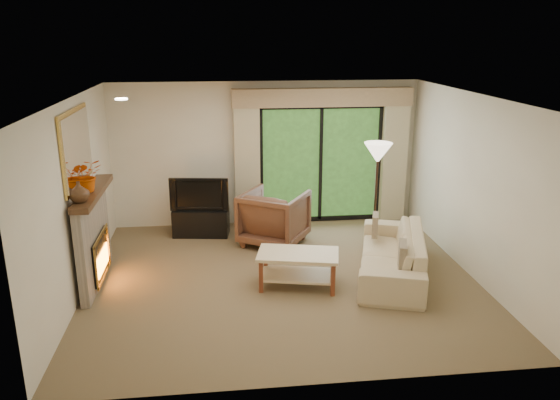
{
  "coord_description": "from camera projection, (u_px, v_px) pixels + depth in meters",
  "views": [
    {
      "loc": [
        -0.88,
        -7.15,
        3.41
      ],
      "look_at": [
        0.0,
        0.3,
        1.1
      ],
      "focal_mm": 35.0,
      "sensor_mm": 36.0,
      "label": 1
    }
  ],
  "objects": [
    {
      "name": "branches",
      "position": [
        87.0,
        175.0,
        7.24
      ],
      "size": [
        0.49,
        0.46,
        0.44
      ],
      "primitive_type": "imported",
      "rotation": [
        0.0,
        0.0,
        0.35
      ],
      "color": "#CA4A06",
      "rests_on": "fireplace"
    },
    {
      "name": "vase",
      "position": [
        79.0,
        192.0,
        6.81
      ],
      "size": [
        0.3,
        0.3,
        0.27
      ],
      "primitive_type": "imported",
      "rotation": [
        0.0,
        0.0,
        -0.21
      ],
      "color": "#462C1A",
      "rests_on": "fireplace"
    },
    {
      "name": "coffee_table",
      "position": [
        298.0,
        269.0,
        7.59
      ],
      "size": [
        1.21,
        0.84,
        0.5
      ],
      "primitive_type": null,
      "rotation": [
        0.0,
        0.0,
        -0.22
      ],
      "color": "beige",
      "rests_on": "floor"
    },
    {
      "name": "wall_left",
      "position": [
        76.0,
        199.0,
        7.19
      ],
      "size": [
        0.0,
        5.0,
        5.0
      ],
      "primitive_type": "plane",
      "rotation": [
        1.57,
        0.0,
        1.57
      ],
      "color": "silver",
      "rests_on": "ground"
    },
    {
      "name": "fireplace",
      "position": [
        93.0,
        237.0,
        7.58
      ],
      "size": [
        0.24,
        1.7,
        1.37
      ],
      "primitive_type": null,
      "color": "gray",
      "rests_on": "floor"
    },
    {
      "name": "wall_right",
      "position": [
        473.0,
        186.0,
        7.81
      ],
      "size": [
        0.0,
        5.0,
        5.0
      ],
      "primitive_type": "plane",
      "rotation": [
        1.57,
        0.0,
        -1.57
      ],
      "color": "silver",
      "rests_on": "ground"
    },
    {
      "name": "pillow_far",
      "position": [
        375.0,
        225.0,
        8.49
      ],
      "size": [
        0.19,
        0.35,
        0.34
      ],
      "primitive_type": "cube",
      "rotation": [
        0.0,
        0.0,
        -0.3
      ],
      "color": "brown",
      "rests_on": "sofa"
    },
    {
      "name": "sofa",
      "position": [
        392.0,
        253.0,
        7.95
      ],
      "size": [
        1.5,
        2.39,
        0.65
      ],
      "primitive_type": "imported",
      "rotation": [
        0.0,
        0.0,
        -1.87
      ],
      "color": "#CCB58B",
      "rests_on": "floor"
    },
    {
      "name": "mirror",
      "position": [
        77.0,
        148.0,
        7.2
      ],
      "size": [
        0.07,
        1.45,
        1.02
      ],
      "primitive_type": null,
      "color": "gold",
      "rests_on": "wall_left"
    },
    {
      "name": "sliding_door",
      "position": [
        320.0,
        164.0,
        10.0
      ],
      "size": [
        2.26,
        0.1,
        2.16
      ],
      "primitive_type": null,
      "color": "black",
      "rests_on": "floor"
    },
    {
      "name": "curtain_left",
      "position": [
        247.0,
        162.0,
        9.71
      ],
      "size": [
        0.45,
        0.18,
        2.35
      ],
      "primitive_type": "cube",
      "color": "#BEB18A",
      "rests_on": "floor"
    },
    {
      "name": "pillow_near",
      "position": [
        402.0,
        257.0,
        7.26
      ],
      "size": [
        0.21,
        0.4,
        0.38
      ],
      "primitive_type": "cube",
      "rotation": [
        0.0,
        0.0,
        -0.3
      ],
      "color": "brown",
      "rests_on": "sofa"
    },
    {
      "name": "floor_lamp",
      "position": [
        376.0,
        194.0,
        9.01
      ],
      "size": [
        0.59,
        0.59,
        1.71
      ],
      "primitive_type": null,
      "rotation": [
        0.0,
        0.0,
        0.34
      ],
      "color": "#FFEBCE",
      "rests_on": "floor"
    },
    {
      "name": "cornice",
      "position": [
        323.0,
        97.0,
        9.55
      ],
      "size": [
        3.2,
        0.24,
        0.32
      ],
      "primitive_type": "cube",
      "color": "tan",
      "rests_on": "wall_back"
    },
    {
      "name": "wall_back",
      "position": [
        266.0,
        154.0,
        9.87
      ],
      "size": [
        5.0,
        0.0,
        5.0
      ],
      "primitive_type": "plane",
      "rotation": [
        1.57,
        0.0,
        0.0
      ],
      "color": "silver",
      "rests_on": "ground"
    },
    {
      "name": "ceiling",
      "position": [
        283.0,
        97.0,
        7.12
      ],
      "size": [
        5.5,
        5.5,
        0.0
      ],
      "primitive_type": "plane",
      "rotation": [
        3.14,
        0.0,
        0.0
      ],
      "color": "white",
      "rests_on": "ground"
    },
    {
      "name": "curtain_right",
      "position": [
        394.0,
        158.0,
        10.01
      ],
      "size": [
        0.45,
        0.18,
        2.35
      ],
      "primitive_type": "cube",
      "color": "#BEB18A",
      "rests_on": "floor"
    },
    {
      "name": "wall_front",
      "position": [
        315.0,
        267.0,
        5.13
      ],
      "size": [
        5.0,
        0.0,
        5.0
      ],
      "primitive_type": "plane",
      "rotation": [
        -1.57,
        0.0,
        0.0
      ],
      "color": "silver",
      "rests_on": "ground"
    },
    {
      "name": "tv",
      "position": [
        200.0,
        193.0,
        9.38
      ],
      "size": [
        1.01,
        0.27,
        0.58
      ],
      "primitive_type": "imported",
      "rotation": [
        0.0,
        0.0,
        -0.14
      ],
      "color": "black",
      "rests_on": "media_console"
    },
    {
      "name": "armchair",
      "position": [
        274.0,
        217.0,
        9.09
      ],
      "size": [
        1.34,
        1.35,
        0.91
      ],
      "primitive_type": "imported",
      "rotation": [
        0.0,
        0.0,
        2.6
      ],
      "color": "brown",
      "rests_on": "floor"
    },
    {
      "name": "floor",
      "position": [
        282.0,
        279.0,
        7.88
      ],
      "size": [
        5.5,
        5.5,
        0.0
      ],
      "primitive_type": "plane",
      "color": "brown",
      "rests_on": "ground"
    },
    {
      "name": "media_console",
      "position": [
        201.0,
        222.0,
        9.53
      ],
      "size": [
        1.0,
        0.56,
        0.48
      ],
      "primitive_type": "cube",
      "rotation": [
        0.0,
        0.0,
        -0.14
      ],
      "color": "black",
      "rests_on": "floor"
    }
  ]
}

